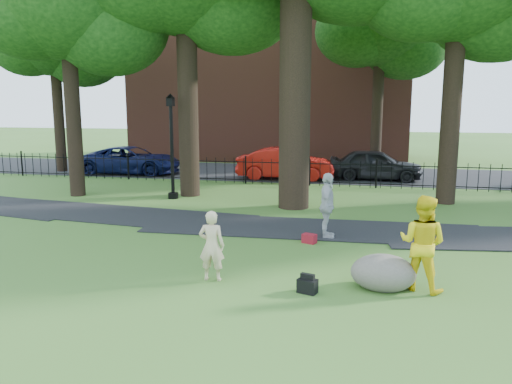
% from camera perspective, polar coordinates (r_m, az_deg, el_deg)
% --- Properties ---
extents(ground, '(120.00, 120.00, 0.00)m').
position_cam_1_polar(ground, '(11.52, -0.69, -8.70)').
color(ground, '#3A5D20').
rests_on(ground, ground).
extents(footpath, '(36.07, 3.85, 0.03)m').
position_cam_1_polar(footpath, '(15.06, 6.41, -4.26)').
color(footpath, black).
rests_on(footpath, ground).
extents(street, '(80.00, 7.00, 0.02)m').
position_cam_1_polar(street, '(26.99, 7.01, 2.07)').
color(street, black).
rests_on(street, ground).
extents(iron_fence, '(44.00, 0.04, 1.20)m').
position_cam_1_polar(iron_fence, '(22.97, 6.09, 2.21)').
color(iron_fence, black).
rests_on(iron_fence, ground).
extents(brick_building, '(18.00, 8.00, 12.00)m').
position_cam_1_polar(brick_building, '(35.30, 1.83, 13.75)').
color(brick_building, brown).
rests_on(brick_building, ground).
extents(woman, '(0.58, 0.40, 1.51)m').
position_cam_1_polar(woman, '(10.60, -5.09, -6.12)').
color(woman, beige).
rests_on(woman, ground).
extents(man, '(1.16, 1.06, 1.94)m').
position_cam_1_polar(man, '(10.51, 18.47, -5.56)').
color(man, yellow).
rests_on(man, ground).
extents(pedestrian, '(0.50, 1.10, 1.84)m').
position_cam_1_polar(pedestrian, '(13.94, 8.14, -1.58)').
color(pedestrian, '#B6B6BB').
rests_on(pedestrian, ground).
extents(boulder, '(1.31, 0.99, 0.76)m').
position_cam_1_polar(boulder, '(10.53, 14.34, -8.65)').
color(boulder, '#636153').
rests_on(boulder, ground).
extents(lamppost, '(0.41, 0.41, 4.10)m').
position_cam_1_polar(lamppost, '(19.84, -9.60, 5.00)').
color(lamppost, black).
rests_on(lamppost, ground).
extents(backpack, '(0.43, 0.34, 0.28)m').
position_cam_1_polar(backpack, '(10.10, 5.90, -10.64)').
color(backpack, black).
rests_on(backpack, ground).
extents(red_bag, '(0.42, 0.35, 0.25)m').
position_cam_1_polar(red_bag, '(13.56, 6.11, -5.31)').
color(red_bag, maroon).
rests_on(red_bag, ground).
extents(red_sedan, '(4.84, 1.88, 1.57)m').
position_cam_1_polar(red_sedan, '(24.74, 3.41, 3.24)').
color(red_sedan, '#AB130D').
rests_on(red_sedan, ground).
extents(navy_van, '(5.39, 2.66, 1.47)m').
position_cam_1_polar(navy_van, '(27.49, -14.04, 3.53)').
color(navy_van, '#0C123E').
rests_on(navy_van, ground).
extents(grey_car, '(4.49, 1.83, 1.53)m').
position_cam_1_polar(grey_car, '(25.27, 13.49, 3.07)').
color(grey_car, black).
rests_on(grey_car, ground).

